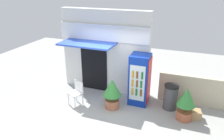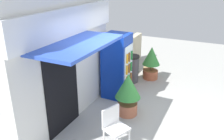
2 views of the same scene
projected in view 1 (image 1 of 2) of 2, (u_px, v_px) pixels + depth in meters
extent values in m
plane|color=#A3A39E|center=(100.00, 114.00, 7.02)|extent=(16.00, 16.00, 0.00)
cube|color=silver|center=(105.00, 52.00, 8.11)|extent=(3.36, 0.30, 3.10)
cube|color=white|center=(103.00, 33.00, 7.66)|extent=(3.36, 0.08, 0.58)
cube|color=blue|center=(87.00, 44.00, 7.52)|extent=(1.92, 0.98, 0.06)
cube|color=black|center=(94.00, 66.00, 8.32)|extent=(1.06, 0.03, 1.94)
cube|color=#0C2D9E|center=(140.00, 79.00, 7.40)|extent=(0.64, 0.66, 1.78)
cube|color=silver|center=(137.00, 83.00, 7.10)|extent=(0.51, 0.02, 1.24)
cube|color=red|center=(149.00, 81.00, 7.29)|extent=(0.02, 0.59, 1.60)
cylinder|color=orange|center=(132.00, 91.00, 7.25)|extent=(0.06, 0.06, 0.24)
cylinder|color=#196B2D|center=(136.00, 92.00, 7.21)|extent=(0.06, 0.06, 0.24)
cylinder|color=brown|center=(141.00, 93.00, 7.16)|extent=(0.06, 0.06, 0.24)
cylinder|color=orange|center=(132.00, 83.00, 7.14)|extent=(0.06, 0.06, 0.24)
cylinder|color=brown|center=(137.00, 84.00, 7.09)|extent=(0.06, 0.06, 0.24)
cylinder|color=#196B2D|center=(141.00, 84.00, 7.04)|extent=(0.06, 0.06, 0.24)
cylinder|color=orange|center=(133.00, 74.00, 7.02)|extent=(0.06, 0.06, 0.24)
cylinder|color=brown|center=(137.00, 75.00, 6.97)|extent=(0.06, 0.06, 0.24)
cylinder|color=#196B2D|center=(142.00, 76.00, 6.92)|extent=(0.06, 0.06, 0.24)
cylinder|color=white|center=(68.00, 99.00, 7.51)|extent=(0.04, 0.04, 0.42)
cylinder|color=white|center=(75.00, 103.00, 7.27)|extent=(0.04, 0.04, 0.42)
cylinder|color=white|center=(76.00, 96.00, 7.73)|extent=(0.04, 0.04, 0.42)
cylinder|color=white|center=(83.00, 99.00, 7.50)|extent=(0.04, 0.04, 0.42)
cube|color=white|center=(75.00, 93.00, 7.41)|extent=(0.54, 0.52, 0.04)
cube|color=white|center=(79.00, 86.00, 7.45)|extent=(0.40, 0.20, 0.38)
cylinder|color=#BC6B4C|center=(112.00, 103.00, 7.36)|extent=(0.48, 0.48, 0.30)
cylinder|color=brown|center=(112.00, 97.00, 7.28)|extent=(0.05, 0.05, 0.17)
cone|color=#388C3D|center=(112.00, 87.00, 7.13)|extent=(0.61, 0.61, 0.58)
cylinder|color=#AD5B3D|center=(184.00, 115.00, 6.74)|extent=(0.48, 0.48, 0.29)
cylinder|color=brown|center=(185.00, 108.00, 6.65)|extent=(0.05, 0.05, 0.20)
cone|color=#388C3D|center=(187.00, 97.00, 6.50)|extent=(0.56, 0.56, 0.58)
cylinder|color=#47474C|center=(170.00, 98.00, 7.22)|extent=(0.45, 0.45, 0.80)
cylinder|color=black|center=(172.00, 86.00, 7.05)|extent=(0.47, 0.47, 0.06)
cube|color=beige|center=(200.00, 91.00, 7.39)|extent=(2.75, 0.22, 1.05)
cube|color=tan|center=(194.00, 114.00, 6.79)|extent=(0.44, 0.38, 0.27)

